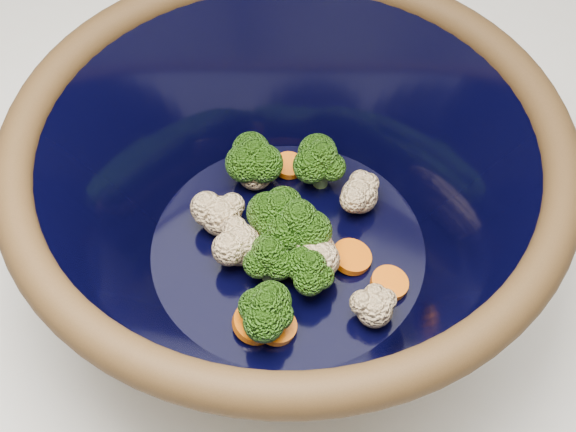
% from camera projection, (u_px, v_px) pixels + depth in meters
% --- Properties ---
extents(counter, '(1.20, 1.20, 0.90)m').
position_uv_depth(counter, '(319.00, 404.00, 1.05)').
color(counter, silver).
rests_on(counter, ground).
extents(mixing_bowl, '(0.46, 0.46, 0.17)m').
position_uv_depth(mixing_bowl, '(288.00, 202.00, 0.57)').
color(mixing_bowl, black).
rests_on(mixing_bowl, counter).
extents(vegetable_pile, '(0.17, 0.18, 0.05)m').
position_uv_depth(vegetable_pile, '(287.00, 224.00, 0.59)').
color(vegetable_pile, '#608442').
rests_on(vegetable_pile, mixing_bowl).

